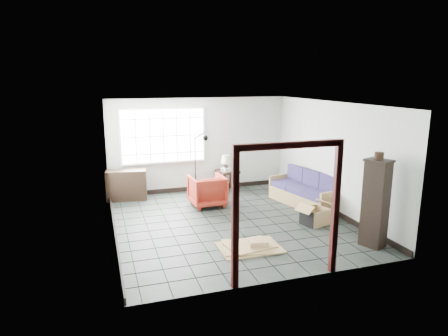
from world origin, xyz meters
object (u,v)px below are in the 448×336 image
object	(u,v)px
futon_sofa	(306,193)
armchair	(207,189)
side_table	(228,174)
tall_shelf	(376,203)

from	to	relation	value
futon_sofa	armchair	distance (m)	2.48
side_table	tall_shelf	xyz separation A→B (m)	(1.42, -4.45, 0.36)
armchair	futon_sofa	bearing A→B (deg)	161.04
futon_sofa	side_table	world-z (taller)	futon_sofa
armchair	tall_shelf	world-z (taller)	tall_shelf
futon_sofa	tall_shelf	xyz separation A→B (m)	(-0.06, -2.65, 0.54)
armchair	side_table	distance (m)	1.42
armchair	tall_shelf	distance (m)	4.10
futon_sofa	armchair	bearing A→B (deg)	151.04
futon_sofa	side_table	xyz separation A→B (m)	(-1.48, 1.79, 0.18)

